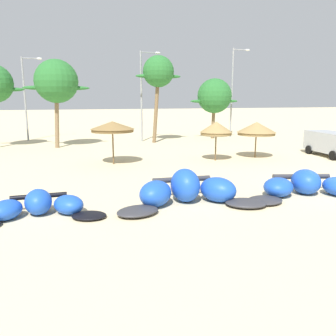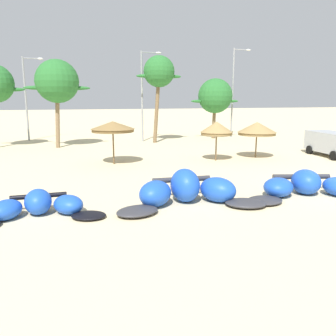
{
  "view_description": "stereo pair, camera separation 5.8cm",
  "coord_description": "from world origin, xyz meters",
  "px_view_note": "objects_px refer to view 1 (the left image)",
  "views": [
    {
      "loc": [
        -12.63,
        -13.6,
        4.36
      ],
      "look_at": [
        -7.98,
        2.0,
        1.0
      ],
      "focal_mm": 35.97,
      "sensor_mm": 36.0,
      "label": 1
    },
    {
      "loc": [
        -12.57,
        -13.61,
        4.36
      ],
      "look_at": [
        -7.98,
        2.0,
        1.0
      ],
      "focal_mm": 35.97,
      "sensor_mm": 36.0,
      "label": 2
    }
  ],
  "objects_px": {
    "beach_umbrella_near_van": "(112,127)",
    "lamppost_east_center": "(233,88)",
    "kite_left_of_center": "(309,186)",
    "palm_center_left": "(214,96)",
    "beach_umbrella_middle": "(216,128)",
    "lamppost_west": "(26,94)",
    "beach_umbrella_near_palms": "(256,128)",
    "parked_van": "(332,142)",
    "kite_left": "(187,191)",
    "palm_left_of_gap": "(158,73)",
    "kite_far_left": "(38,207)",
    "palm_left": "(56,82)",
    "lamppost_west_center": "(143,91)"
  },
  "relations": [
    {
      "from": "parked_van",
      "to": "palm_center_left",
      "type": "xyz_separation_m",
      "value": [
        -3.77,
        13.7,
        3.53
      ]
    },
    {
      "from": "parked_van",
      "to": "kite_far_left",
      "type": "bearing_deg",
      "value": -158.87
    },
    {
      "from": "beach_umbrella_near_van",
      "to": "lamppost_east_center",
      "type": "relative_size",
      "value": 0.3
    },
    {
      "from": "palm_center_left",
      "to": "lamppost_east_center",
      "type": "bearing_deg",
      "value": 11.88
    },
    {
      "from": "kite_far_left",
      "to": "beach_umbrella_near_palms",
      "type": "relative_size",
      "value": 1.8
    },
    {
      "from": "beach_umbrella_middle",
      "to": "palm_left",
      "type": "distance_m",
      "value": 15.13
    },
    {
      "from": "beach_umbrella_middle",
      "to": "lamppost_west",
      "type": "bearing_deg",
      "value": 130.16
    },
    {
      "from": "kite_left_of_center",
      "to": "beach_umbrella_near_van",
      "type": "bearing_deg",
      "value": 126.47
    },
    {
      "from": "kite_far_left",
      "to": "lamppost_east_center",
      "type": "bearing_deg",
      "value": 48.85
    },
    {
      "from": "kite_left",
      "to": "lamppost_west",
      "type": "xyz_separation_m",
      "value": [
        -8.58,
        25.5,
        4.29
      ]
    },
    {
      "from": "kite_left_of_center",
      "to": "palm_center_left",
      "type": "distance_m",
      "value": 23.26
    },
    {
      "from": "kite_left_of_center",
      "to": "lamppost_east_center",
      "type": "bearing_deg",
      "value": 71.17
    },
    {
      "from": "kite_left_of_center",
      "to": "lamppost_west",
      "type": "xyz_separation_m",
      "value": [
        -14.29,
        25.99,
        4.39
      ]
    },
    {
      "from": "parked_van",
      "to": "beach_umbrella_near_van",
      "type": "bearing_deg",
      "value": 174.44
    },
    {
      "from": "beach_umbrella_middle",
      "to": "palm_center_left",
      "type": "relative_size",
      "value": 0.43
    },
    {
      "from": "beach_umbrella_near_van",
      "to": "lamppost_west_center",
      "type": "relative_size",
      "value": 0.33
    },
    {
      "from": "kite_far_left",
      "to": "kite_left",
      "type": "height_order",
      "value": "kite_left"
    },
    {
      "from": "beach_umbrella_near_palms",
      "to": "lamppost_east_center",
      "type": "distance_m",
      "value": 14.27
    },
    {
      "from": "kite_far_left",
      "to": "palm_left",
      "type": "distance_m",
      "value": 19.66
    },
    {
      "from": "palm_left",
      "to": "lamppost_east_center",
      "type": "xyz_separation_m",
      "value": [
        18.89,
        3.32,
        -0.3
      ]
    },
    {
      "from": "kite_far_left",
      "to": "kite_left",
      "type": "distance_m",
      "value": 5.92
    },
    {
      "from": "lamppost_west_center",
      "to": "lamppost_east_center",
      "type": "relative_size",
      "value": 0.92
    },
    {
      "from": "beach_umbrella_near_palms",
      "to": "palm_left",
      "type": "bearing_deg",
      "value": 145.51
    },
    {
      "from": "beach_umbrella_near_van",
      "to": "palm_center_left",
      "type": "relative_size",
      "value": 0.45
    },
    {
      "from": "palm_center_left",
      "to": "beach_umbrella_near_palms",
      "type": "bearing_deg",
      "value": -99.9
    },
    {
      "from": "parked_van",
      "to": "lamppost_west",
      "type": "height_order",
      "value": "lamppost_west"
    },
    {
      "from": "beach_umbrella_near_palms",
      "to": "palm_center_left",
      "type": "xyz_separation_m",
      "value": [
        2.19,
        12.53,
        2.43
      ]
    },
    {
      "from": "palm_left",
      "to": "palm_center_left",
      "type": "height_order",
      "value": "palm_left"
    },
    {
      "from": "kite_far_left",
      "to": "palm_left_of_gap",
      "type": "relative_size",
      "value": 0.61
    },
    {
      "from": "lamppost_west",
      "to": "beach_umbrella_near_van",
      "type": "bearing_deg",
      "value": -66.85
    },
    {
      "from": "kite_left_of_center",
      "to": "palm_center_left",
      "type": "xyz_separation_m",
      "value": [
        5.25,
        22.28,
        4.17
      ]
    },
    {
      "from": "kite_far_left",
      "to": "lamppost_east_center",
      "type": "height_order",
      "value": "lamppost_east_center"
    },
    {
      "from": "kite_left_of_center",
      "to": "lamppost_east_center",
      "type": "xyz_separation_m",
      "value": [
        7.78,
        22.81,
        5.05
      ]
    },
    {
      "from": "kite_far_left",
      "to": "beach_umbrella_near_van",
      "type": "xyz_separation_m",
      "value": [
        4.1,
        9.59,
        2.16
      ]
    },
    {
      "from": "beach_umbrella_near_palms",
      "to": "kite_far_left",
      "type": "bearing_deg",
      "value": -148.09
    },
    {
      "from": "kite_left_of_center",
      "to": "palm_left_of_gap",
      "type": "xyz_separation_m",
      "value": [
        -1.58,
        20.52,
        6.41
      ]
    },
    {
      "from": "kite_far_left",
      "to": "lamppost_east_center",
      "type": "relative_size",
      "value": 0.53
    },
    {
      "from": "palm_left",
      "to": "lamppost_west",
      "type": "height_order",
      "value": "lamppost_west"
    },
    {
      "from": "beach_umbrella_near_van",
      "to": "beach_umbrella_middle",
      "type": "distance_m",
      "value": 7.24
    },
    {
      "from": "lamppost_east_center",
      "to": "beach_umbrella_near_palms",
      "type": "bearing_deg",
      "value": -109.85
    },
    {
      "from": "kite_left",
      "to": "palm_left",
      "type": "xyz_separation_m",
      "value": [
        -5.4,
        19.0,
        5.25
      ]
    },
    {
      "from": "kite_left",
      "to": "lamppost_west_center",
      "type": "relative_size",
      "value": 0.72
    },
    {
      "from": "lamppost_west",
      "to": "lamppost_west_center",
      "type": "bearing_deg",
      "value": -19.8
    },
    {
      "from": "kite_left_of_center",
      "to": "beach_umbrella_near_palms",
      "type": "relative_size",
      "value": 2.2
    },
    {
      "from": "beach_umbrella_middle",
      "to": "beach_umbrella_near_palms",
      "type": "relative_size",
      "value": 0.97
    },
    {
      "from": "kite_far_left",
      "to": "palm_center_left",
      "type": "height_order",
      "value": "palm_center_left"
    },
    {
      "from": "beach_umbrella_middle",
      "to": "lamppost_west_center",
      "type": "height_order",
      "value": "lamppost_west_center"
    },
    {
      "from": "kite_left",
      "to": "palm_left_of_gap",
      "type": "bearing_deg",
      "value": 78.36
    },
    {
      "from": "beach_umbrella_middle",
      "to": "palm_center_left",
      "type": "xyz_separation_m",
      "value": [
        5.58,
        12.82,
        2.3
      ]
    },
    {
      "from": "palm_center_left",
      "to": "lamppost_west",
      "type": "height_order",
      "value": "lamppost_west"
    }
  ]
}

